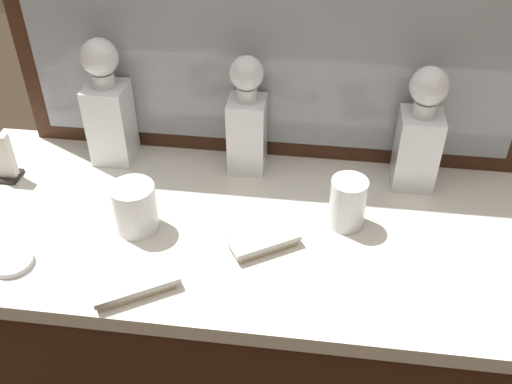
% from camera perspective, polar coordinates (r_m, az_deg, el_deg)
% --- Properties ---
extents(dresser, '(1.31, 0.53, 0.88)m').
position_cam_1_polar(dresser, '(1.50, 0.00, -15.63)').
color(dresser, '#381E11').
rests_on(dresser, ground_plane).
extents(dresser_mirror, '(1.10, 0.03, 0.67)m').
position_cam_1_polar(dresser_mirror, '(1.21, 1.59, 16.88)').
color(dresser_mirror, '#381E11').
rests_on(dresser_mirror, dresser).
extents(crystal_decanter_far_right, '(0.09, 0.09, 0.27)m').
position_cam_1_polar(crystal_decanter_far_right, '(1.26, 15.27, 4.84)').
color(crystal_decanter_far_right, white).
rests_on(crystal_decanter_far_right, dresser).
extents(crystal_decanter_far_left, '(0.09, 0.09, 0.28)m').
position_cam_1_polar(crystal_decanter_far_left, '(1.33, -13.84, 7.31)').
color(crystal_decanter_far_left, white).
rests_on(crystal_decanter_far_left, dresser).
extents(crystal_decanter_front, '(0.08, 0.08, 0.26)m').
position_cam_1_polar(crystal_decanter_front, '(1.27, -0.85, 6.34)').
color(crystal_decanter_front, white).
rests_on(crystal_decanter_front, dresser).
extents(crystal_tumbler_far_right, '(0.07, 0.07, 0.10)m').
position_cam_1_polar(crystal_tumbler_far_right, '(1.16, 8.73, -1.19)').
color(crystal_tumbler_far_right, white).
rests_on(crystal_tumbler_far_right, dresser).
extents(crystal_tumbler_center, '(0.08, 0.08, 0.10)m').
position_cam_1_polar(crystal_tumbler_center, '(1.16, -11.48, -1.62)').
color(crystal_tumbler_center, white).
rests_on(crystal_tumbler_center, dresser).
extents(silver_brush_left, '(0.16, 0.13, 0.02)m').
position_cam_1_polar(silver_brush_left, '(1.07, -11.60, -8.64)').
color(silver_brush_left, '#B7A88C').
rests_on(silver_brush_left, dresser).
extents(silver_brush_center, '(0.14, 0.12, 0.02)m').
position_cam_1_polar(silver_brush_center, '(1.12, 0.67, -4.66)').
color(silver_brush_center, '#B7A88C').
rests_on(silver_brush_center, dresser).
extents(porcelain_dish, '(0.08, 0.08, 0.01)m').
position_cam_1_polar(porcelain_dish, '(1.18, -22.31, -6.21)').
color(porcelain_dish, silver).
rests_on(porcelain_dish, dresser).
extents(napkin_holder, '(0.05, 0.05, 0.11)m').
position_cam_1_polar(napkin_holder, '(1.38, -22.99, 2.83)').
color(napkin_holder, black).
rests_on(napkin_holder, dresser).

